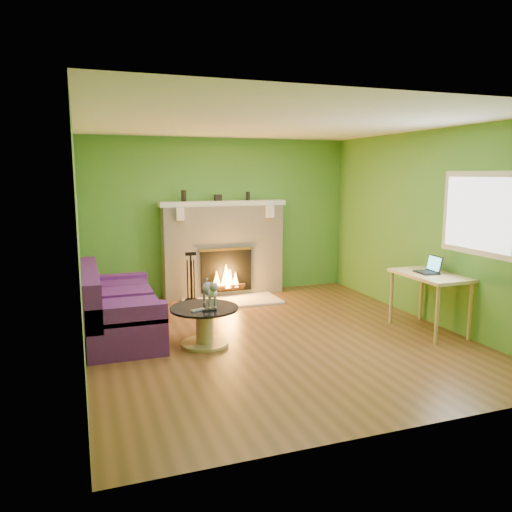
{
  "coord_description": "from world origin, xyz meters",
  "views": [
    {
      "loc": [
        -2.23,
        -5.59,
        2.02
      ],
      "look_at": [
        -0.1,
        0.4,
        0.97
      ],
      "focal_mm": 35.0,
      "sensor_mm": 36.0,
      "label": 1
    }
  ],
  "objects_px": {
    "sofa": "(116,309)",
    "desk": "(430,281)",
    "coffee_table": "(204,323)",
    "cat": "(209,292)"
  },
  "relations": [
    {
      "from": "sofa",
      "to": "desk",
      "type": "bearing_deg",
      "value": -17.28
    },
    {
      "from": "coffee_table",
      "to": "desk",
      "type": "distance_m",
      "value": 2.91
    },
    {
      "from": "desk",
      "to": "sofa",
      "type": "bearing_deg",
      "value": 162.72
    },
    {
      "from": "coffee_table",
      "to": "desk",
      "type": "xyz_separation_m",
      "value": [
        2.85,
        -0.46,
        0.4
      ]
    },
    {
      "from": "cat",
      "to": "coffee_table",
      "type": "bearing_deg",
      "value": -147.85
    },
    {
      "from": "sofa",
      "to": "cat",
      "type": "height_order",
      "value": "sofa"
    },
    {
      "from": "coffee_table",
      "to": "cat",
      "type": "xyz_separation_m",
      "value": [
        0.08,
        0.05,
        0.36
      ]
    },
    {
      "from": "sofa",
      "to": "desk",
      "type": "relative_size",
      "value": 1.89
    },
    {
      "from": "coffee_table",
      "to": "cat",
      "type": "relative_size",
      "value": 1.53
    },
    {
      "from": "sofa",
      "to": "coffee_table",
      "type": "distance_m",
      "value": 1.2
    }
  ]
}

